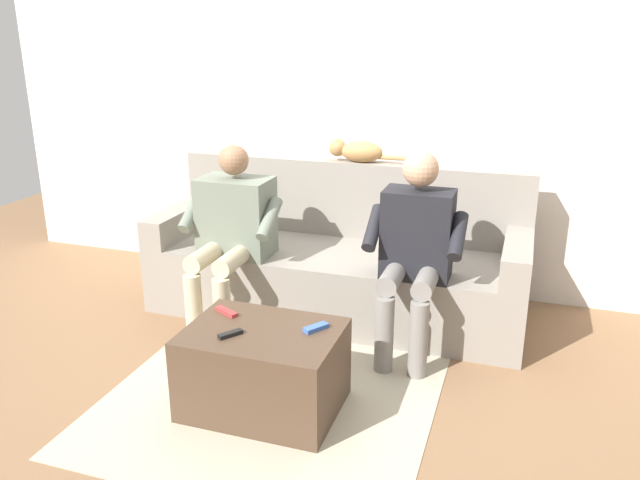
# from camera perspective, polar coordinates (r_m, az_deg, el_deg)

# --- Properties ---
(ground_plane) EXTENTS (8.00, 8.00, 0.00)m
(ground_plane) POSITION_cam_1_polar(r_m,az_deg,el_deg) (3.56, -1.87, -10.69)
(ground_plane) COLOR #846042
(back_wall) EXTENTS (5.50, 0.06, 2.74)m
(back_wall) POSITION_cam_1_polar(r_m,az_deg,el_deg) (4.33, 3.96, 13.68)
(back_wall) COLOR silver
(back_wall) RESTS_ON ground
(couch) EXTENTS (2.32, 0.81, 0.91)m
(couch) POSITION_cam_1_polar(r_m,az_deg,el_deg) (4.06, 1.68, -2.19)
(couch) COLOR gray
(couch) RESTS_ON ground
(coffee_table) EXTENTS (0.71, 0.52, 0.41)m
(coffee_table) POSITION_cam_1_polar(r_m,az_deg,el_deg) (3.07, -5.08, -11.48)
(coffee_table) COLOR #4C3828
(coffee_table) RESTS_ON ground
(person_left_seated) EXTENTS (0.53, 0.51, 1.12)m
(person_left_seated) POSITION_cam_1_polar(r_m,az_deg,el_deg) (3.45, 8.50, -0.40)
(person_left_seated) COLOR black
(person_left_seated) RESTS_ON ground
(person_right_seated) EXTENTS (0.58, 0.60, 1.09)m
(person_right_seated) POSITION_cam_1_polar(r_m,az_deg,el_deg) (3.81, -7.93, 1.23)
(person_right_seated) COLOR slate
(person_right_seated) RESTS_ON ground
(cat_on_backrest) EXTENTS (0.51, 0.15, 0.15)m
(cat_on_backrest) POSITION_cam_1_polar(r_m,az_deg,el_deg) (4.12, 3.32, 7.98)
(cat_on_backrest) COLOR #B7844C
(cat_on_backrest) RESTS_ON couch
(remote_black) EXTENTS (0.09, 0.11, 0.02)m
(remote_black) POSITION_cam_1_polar(r_m,az_deg,el_deg) (2.93, -8.03, -8.35)
(remote_black) COLOR black
(remote_black) RESTS_ON coffee_table
(remote_blue) EXTENTS (0.10, 0.12, 0.02)m
(remote_blue) POSITION_cam_1_polar(r_m,az_deg,el_deg) (2.96, -0.37, -7.88)
(remote_blue) COLOR #3860B7
(remote_blue) RESTS_ON coffee_table
(remote_red) EXTENTS (0.14, 0.10, 0.02)m
(remote_red) POSITION_cam_1_polar(r_m,az_deg,el_deg) (3.16, -8.39, -6.38)
(remote_red) COLOR #B73333
(remote_red) RESTS_ON coffee_table
(floor_rug) EXTENTS (1.57, 1.67, 0.01)m
(floor_rug) POSITION_cam_1_polar(r_m,az_deg,el_deg) (3.29, -3.93, -13.29)
(floor_rug) COLOR #B7AD93
(floor_rug) RESTS_ON ground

